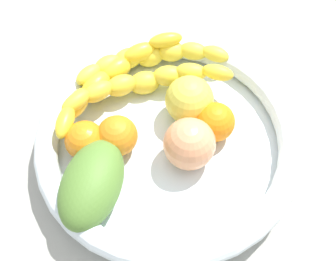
# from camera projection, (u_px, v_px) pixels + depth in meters

# --- Properties ---
(kitchen_counter) EXTENTS (1.20, 1.20, 0.03)m
(kitchen_counter) POSITION_uv_depth(u_px,v_px,m) (168.00, 153.00, 0.60)
(kitchen_counter) COLOR #98988E
(kitchen_counter) RESTS_ON ground
(fruit_bowl) EXTENTS (0.37, 0.37, 0.05)m
(fruit_bowl) POSITION_uv_depth(u_px,v_px,m) (168.00, 139.00, 0.56)
(fruit_bowl) COLOR silver
(fruit_bowl) RESTS_ON kitchen_counter
(banana_draped_left) EXTENTS (0.13, 0.24, 0.05)m
(banana_draped_left) POSITION_uv_depth(u_px,v_px,m) (110.00, 77.00, 0.60)
(banana_draped_left) COLOR yellow
(banana_draped_left) RESTS_ON fruit_bowl
(banana_draped_right) EXTENTS (0.21, 0.14, 0.04)m
(banana_draped_right) POSITION_uv_depth(u_px,v_px,m) (151.00, 57.00, 0.62)
(banana_draped_right) COLOR yellow
(banana_draped_right) RESTS_ON fruit_bowl
(banana_arching_top) EXTENTS (0.22, 0.16, 0.06)m
(banana_arching_top) POSITION_uv_depth(u_px,v_px,m) (146.00, 83.00, 0.59)
(banana_arching_top) COLOR yellow
(banana_arching_top) RESTS_ON fruit_bowl
(orange_front) EXTENTS (0.06, 0.06, 0.06)m
(orange_front) POSITION_uv_depth(u_px,v_px,m) (117.00, 136.00, 0.54)
(orange_front) COLOR orange
(orange_front) RESTS_ON fruit_bowl
(orange_mid_left) EXTENTS (0.06, 0.06, 0.06)m
(orange_mid_left) POSITION_uv_depth(u_px,v_px,m) (215.00, 122.00, 0.55)
(orange_mid_left) COLOR orange
(orange_mid_left) RESTS_ON fruit_bowl
(orange_mid_right) EXTENTS (0.05, 0.05, 0.05)m
(orange_mid_right) POSITION_uv_depth(u_px,v_px,m) (85.00, 141.00, 0.54)
(orange_mid_right) COLOR orange
(orange_mid_right) RESTS_ON fruit_bowl
(mango_green) EXTENTS (0.09, 0.13, 0.06)m
(mango_green) POSITION_uv_depth(u_px,v_px,m) (92.00, 184.00, 0.50)
(mango_green) COLOR #537F31
(mango_green) RESTS_ON fruit_bowl
(peach_blush) EXTENTS (0.07, 0.07, 0.07)m
(peach_blush) POSITION_uv_depth(u_px,v_px,m) (189.00, 144.00, 0.53)
(peach_blush) COLOR #EF9A67
(peach_blush) RESTS_ON fruit_bowl
(apple_yellow) EXTENTS (0.07, 0.07, 0.07)m
(apple_yellow) POSITION_uv_depth(u_px,v_px,m) (189.00, 100.00, 0.57)
(apple_yellow) COLOR #DDD348
(apple_yellow) RESTS_ON fruit_bowl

